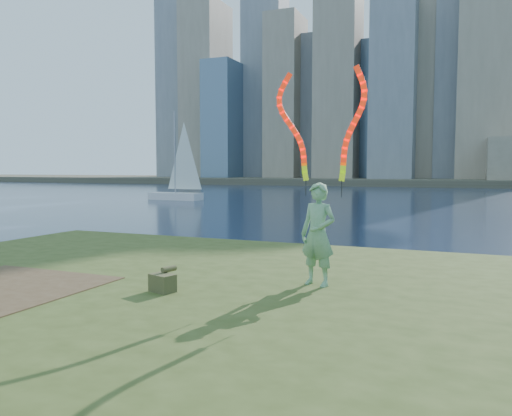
% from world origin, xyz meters
% --- Properties ---
extents(ground, '(320.00, 320.00, 0.00)m').
position_xyz_m(ground, '(0.00, 0.00, 0.00)').
color(ground, '#18243C').
rests_on(ground, ground).
extents(grassy_knoll, '(20.00, 18.00, 0.80)m').
position_xyz_m(grassy_knoll, '(0.00, -2.30, 0.34)').
color(grassy_knoll, '#384719').
rests_on(grassy_knoll, ground).
extents(far_shore, '(320.00, 40.00, 1.20)m').
position_xyz_m(far_shore, '(0.00, 95.00, 0.60)').
color(far_shore, '#4A4536').
rests_on(far_shore, ground).
extents(woman_with_ribbons, '(2.07, 0.74, 4.23)m').
position_xyz_m(woman_with_ribbons, '(3.04, -0.80, 2.19)').
color(woman_with_ribbons, '#196B23').
rests_on(woman_with_ribbons, grassy_knoll).
extents(canvas_bag, '(0.50, 0.56, 0.41)m').
position_xyz_m(canvas_bag, '(0.68, -2.32, 0.97)').
color(canvas_bag, '#464123').
rests_on(canvas_bag, grassy_knoll).
extents(sailboat, '(5.62, 1.94, 8.48)m').
position_xyz_m(sailboat, '(-19.71, 31.53, 1.46)').
color(sailboat, white).
rests_on(sailboat, ground).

